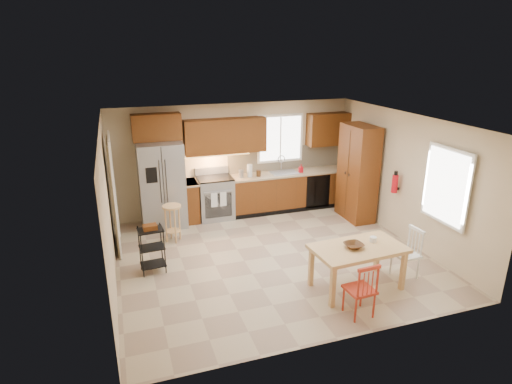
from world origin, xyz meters
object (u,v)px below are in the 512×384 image
object	(u,v)px
range_stove	(215,198)
table_bowl	(353,248)
refrigerator	(162,185)
fire_extinguisher	(395,184)
chair_white	(406,254)
soap_bottle	(301,168)
table_jar	(373,240)
pantry	(358,173)
bar_stool	(173,223)
utility_cart	(152,250)
chair_red	(360,288)
dining_table	(357,268)

from	to	relation	value
range_stove	table_bowl	distance (m)	3.85
refrigerator	fire_extinguisher	distance (m)	4.76
chair_white	table_bowl	distance (m)	1.08
range_stove	chair_white	bearing A→B (deg)	-55.89
range_stove	soap_bottle	distance (m)	2.10
refrigerator	table_jar	world-z (taller)	refrigerator
pantry	bar_stool	size ratio (longest dim) A/B	2.81
refrigerator	utility_cart	size ratio (longest dim) A/B	2.21
chair_red	table_jar	world-z (taller)	chair_red
fire_extinguisher	chair_red	distance (m)	3.11
utility_cart	soap_bottle	bearing A→B (deg)	24.18
dining_table	table_jar	distance (m)	0.51
refrigerator	pantry	xyz separation A→B (m)	(4.13, -0.93, 0.14)
refrigerator	table_bowl	bearing A→B (deg)	-54.61
chair_red	table_jar	size ratio (longest dim) A/B	7.45
chair_white	table_bowl	bearing A→B (deg)	89.20
fire_extinguisher	refrigerator	bearing A→B (deg)	155.48
refrigerator	utility_cart	world-z (taller)	refrigerator
pantry	chair_red	world-z (taller)	pantry
chair_white	table_bowl	xyz separation A→B (m)	(-1.04, -0.05, 0.29)
soap_bottle	chair_red	size ratio (longest dim) A/B	0.23
bar_stool	table_jar	bearing A→B (deg)	-54.40
chair_red	table_jar	xyz separation A→B (m)	(0.67, 0.74, 0.32)
bar_stool	utility_cart	size ratio (longest dim) A/B	0.91
chair_red	bar_stool	xyz separation A→B (m)	(-2.18, 3.33, -0.05)
pantry	chair_white	bearing A→B (deg)	-102.73
soap_bottle	pantry	world-z (taller)	pantry
dining_table	fire_extinguisher	bearing A→B (deg)	38.53
refrigerator	soap_bottle	size ratio (longest dim) A/B	9.53
chair_red	bar_stool	bearing A→B (deg)	119.66
soap_bottle	chair_red	world-z (taller)	soap_bottle
range_stove	table_bowl	xyz separation A→B (m)	(1.36, -3.60, 0.25)
range_stove	dining_table	distance (m)	3.88
refrigerator	pantry	world-z (taller)	pantry
utility_cart	chair_red	bearing A→B (deg)	-43.72
table_bowl	bar_stool	bearing A→B (deg)	132.32
table_jar	dining_table	bearing A→B (deg)	-164.05
pantry	chair_white	xyz separation A→B (m)	(-0.58, -2.56, -0.63)
dining_table	table_bowl	distance (m)	0.37
range_stove	bar_stool	size ratio (longest dim) A/B	1.23
soap_bottle	dining_table	xyz separation A→B (m)	(-0.58, -3.51, -0.64)
refrigerator	chair_red	distance (m)	4.78
table_jar	utility_cart	bearing A→B (deg)	156.46
fire_extinguisher	bar_stool	size ratio (longest dim) A/B	0.48
range_stove	dining_table	size ratio (longest dim) A/B	0.64
chair_red	chair_white	bearing A→B (deg)	24.75
dining_table	chair_red	distance (m)	0.74
refrigerator	soap_bottle	bearing A→B (deg)	-0.45
soap_bottle	dining_table	bearing A→B (deg)	-99.35
chair_white	utility_cart	world-z (taller)	chair_white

